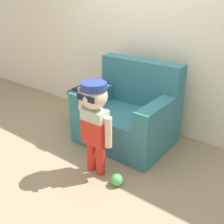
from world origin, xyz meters
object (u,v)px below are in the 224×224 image
armchair (128,114)px  person_child (95,115)px  side_table (78,105)px  toy_ball (117,180)px

armchair → person_child: size_ratio=1.12×
side_table → armchair: bearing=2.8°
person_child → side_table: bearing=142.7°
armchair → side_table: 0.87m
armchair → toy_ball: (0.44, -0.84, -0.31)m
armchair → toy_ball: armchair is taller
armchair → toy_ball: bearing=-62.5°
person_child → toy_ball: 0.71m
armchair → toy_ball: size_ratio=9.09×
side_table → toy_ball: (1.31, -0.80, -0.24)m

